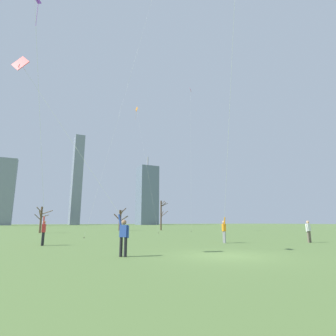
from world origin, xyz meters
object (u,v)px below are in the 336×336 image
(bystander_far_off_by_trees, at_px, (308,230))
(distant_kite_high_overhead_teal, at_px, (151,4))
(kite_flyer_foreground_right_green, at_px, (227,168))
(bare_tree_leftmost, at_px, (162,214))
(kite_flyer_midfield_right_purple, at_px, (42,203))
(kite_flyer_midfield_left_red, at_px, (106,206))
(distant_kite_drifting_right_orange, at_px, (138,118))
(bare_tree_far_right_edge, at_px, (120,219))
(bare_tree_left_of_center, at_px, (41,218))
(distant_kite_drifting_left_pink, at_px, (191,112))

(bystander_far_off_by_trees, relative_size, distant_kite_high_overhead_teal, 0.05)
(kite_flyer_foreground_right_green, relative_size, bare_tree_leftmost, 3.26)
(kite_flyer_midfield_right_purple, relative_size, kite_flyer_midfield_left_red, 1.41)
(kite_flyer_foreground_right_green, distance_m, distant_kite_high_overhead_teal, 24.63)
(bare_tree_leftmost, bearing_deg, bystander_far_off_by_trees, -95.05)
(bystander_far_off_by_trees, bearing_deg, distant_kite_drifting_right_orange, 98.95)
(bare_tree_far_right_edge, xyz_separation_m, bare_tree_left_of_center, (-13.21, -5.40, -0.01))
(bystander_far_off_by_trees, xyz_separation_m, bare_tree_leftmost, (2.92, 33.12, 2.14))
(bystander_far_off_by_trees, bearing_deg, distant_kite_high_overhead_teal, 127.04)
(bystander_far_off_by_trees, xyz_separation_m, bare_tree_left_of_center, (-18.02, 29.00, 1.18))
(kite_flyer_midfield_left_red, height_order, bare_tree_left_of_center, kite_flyer_midfield_left_red)
(distant_kite_drifting_right_orange, distance_m, bare_tree_left_of_center, 22.07)
(kite_flyer_midfield_left_red, relative_size, bare_tree_left_of_center, 2.63)
(bare_tree_far_right_edge, relative_size, bare_tree_leftmost, 0.74)
(distant_kite_drifting_left_pink, bearing_deg, kite_flyer_foreground_right_green, -115.37)
(distant_kite_drifting_left_pink, distance_m, distant_kite_drifting_right_orange, 9.21)
(bare_tree_far_right_edge, bearing_deg, bare_tree_left_of_center, -157.78)
(distant_kite_high_overhead_teal, bearing_deg, distant_kite_drifting_right_orange, 74.90)
(kite_flyer_midfield_left_red, distance_m, distant_kite_high_overhead_teal, 28.95)
(distant_kite_drifting_right_orange, height_order, bare_tree_left_of_center, distant_kite_drifting_right_orange)
(bystander_far_off_by_trees, bearing_deg, distant_kite_drifting_left_pink, 82.65)
(kite_flyer_foreground_right_green, distance_m, bare_tree_left_of_center, 30.79)
(kite_flyer_foreground_right_green, xyz_separation_m, distant_kite_high_overhead_teal, (-1.35, 11.09, 21.95))
(kite_flyer_foreground_right_green, bearing_deg, bare_tree_leftmost, 72.77)
(kite_flyer_midfield_left_red, height_order, bystander_far_off_by_trees, kite_flyer_midfield_left_red)
(bare_tree_left_of_center, bearing_deg, bare_tree_far_right_edge, 22.22)
(kite_flyer_foreground_right_green, distance_m, distant_kite_drifting_left_pink, 27.42)
(kite_flyer_midfield_left_red, bearing_deg, distant_kite_drifting_right_orange, 68.31)
(kite_flyer_foreground_right_green, height_order, distant_kite_drifting_right_orange, distant_kite_drifting_right_orange)
(bare_tree_leftmost, bearing_deg, distant_kite_drifting_right_orange, -141.28)
(distant_kite_drifting_left_pink, height_order, distant_kite_high_overhead_teal, distant_kite_high_overhead_teal)
(kite_flyer_midfield_right_purple, distance_m, kite_flyer_midfield_left_red, 7.22)
(bare_tree_left_of_center, bearing_deg, distant_kite_high_overhead_teal, -61.84)
(kite_flyer_foreground_right_green, relative_size, distant_kite_drifting_right_orange, 0.84)
(bare_tree_far_right_edge, bearing_deg, distant_kite_drifting_right_orange, -85.86)
(kite_flyer_midfield_right_purple, xyz_separation_m, distant_kite_high_overhead_teal, (9.78, 6.27, 24.33))
(bare_tree_leftmost, bearing_deg, distant_kite_drifting_left_pink, -90.78)
(distant_kite_high_overhead_teal, xyz_separation_m, bare_tree_leftmost, (11.52, 21.72, -24.01))
(bare_tree_far_right_edge, bearing_deg, distant_kite_high_overhead_teal, -99.35)
(kite_flyer_midfield_right_purple, bearing_deg, bare_tree_left_of_center, 89.13)
(distant_kite_drifting_left_pink, bearing_deg, bare_tree_far_right_edge, 120.31)
(kite_flyer_midfield_left_red, xyz_separation_m, distant_kite_drifting_right_orange, (11.51, 28.93, 17.07))
(kite_flyer_midfield_right_purple, height_order, distant_kite_drifting_left_pink, distant_kite_drifting_left_pink)
(kite_flyer_midfield_right_purple, relative_size, bystander_far_off_by_trees, 8.51)
(bystander_far_off_by_trees, xyz_separation_m, bare_tree_far_right_edge, (-4.81, 34.39, 1.19))
(distant_kite_drifting_left_pink, xyz_separation_m, bare_tree_far_right_edge, (-7.58, 12.97, -17.35))
(distant_kite_drifting_right_orange, xyz_separation_m, bare_tree_left_of_center, (-13.72, 1.67, -17.20))
(distant_kite_drifting_right_orange, bearing_deg, kite_flyer_foreground_right_green, -96.22)
(bystander_far_off_by_trees, relative_size, distant_kite_drifting_left_pink, 0.07)
(distant_kite_drifting_left_pink, height_order, bare_tree_far_right_edge, distant_kite_drifting_left_pink)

